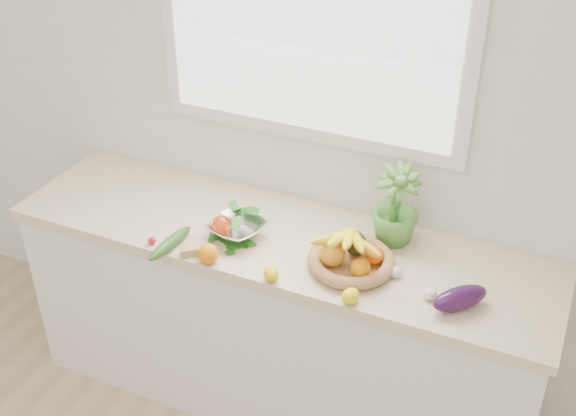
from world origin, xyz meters
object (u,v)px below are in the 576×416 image
at_px(apple, 222,226).
at_px(fruit_basket, 351,256).
at_px(eggplant, 460,298).
at_px(potted_herb, 395,206).
at_px(cucumber, 170,243).
at_px(colander_with_spinach, 237,225).

xyz_separation_m(apple, fruit_basket, (0.54, 0.01, 0.01)).
xyz_separation_m(apple, eggplant, (0.97, -0.05, -0.00)).
bearing_deg(potted_herb, eggplant, -41.90).
distance_m(apple, cucumber, 0.22).
bearing_deg(cucumber, fruit_basket, 14.55).
relative_size(eggplant, potted_herb, 0.65).
height_order(apple, fruit_basket, fruit_basket).
bearing_deg(fruit_basket, potted_herb, 69.10).
bearing_deg(colander_with_spinach, apple, -169.98).
height_order(eggplant, potted_herb, potted_herb).
bearing_deg(fruit_basket, colander_with_spinach, -179.72).
xyz_separation_m(eggplant, fruit_basket, (-0.43, 0.06, 0.01)).
relative_size(apple, cucumber, 0.34).
distance_m(apple, colander_with_spinach, 0.07).
bearing_deg(eggplant, cucumber, -174.20).
distance_m(apple, fruit_basket, 0.54).
height_order(apple, potted_herb, potted_herb).
height_order(apple, eggplant, apple).
bearing_deg(fruit_basket, apple, -178.58).
distance_m(eggplant, cucumber, 1.11).
distance_m(eggplant, potted_herb, 0.47).
distance_m(eggplant, colander_with_spinach, 0.91).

